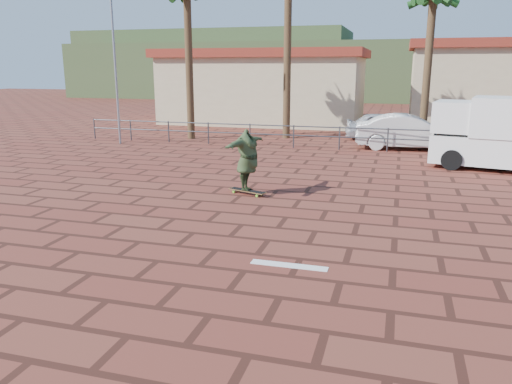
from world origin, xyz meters
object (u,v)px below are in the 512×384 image
at_px(car_silver, 386,126).
at_px(car_white, 409,132).
at_px(campervan, 508,132).
at_px(longboard, 248,191).
at_px(skateboarder, 247,160).

bearing_deg(car_silver, car_white, -168.20).
height_order(car_silver, car_white, car_white).
xyz_separation_m(campervan, car_white, (-3.17, 3.69, -0.55)).
distance_m(campervan, car_silver, 7.75).
bearing_deg(longboard, campervan, 56.80).
bearing_deg(longboard, skateboarder, -70.62).
distance_m(skateboarder, car_white, 10.43).
relative_size(skateboarder, car_white, 0.47).
distance_m(longboard, skateboarder, 0.88).
height_order(longboard, car_silver, car_silver).
distance_m(campervan, car_white, 4.90).
bearing_deg(car_silver, campervan, -155.64).
distance_m(skateboarder, campervan, 9.51).
bearing_deg(longboard, car_silver, 94.15).
xyz_separation_m(car_silver, car_white, (1.04, -2.78, 0.08)).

